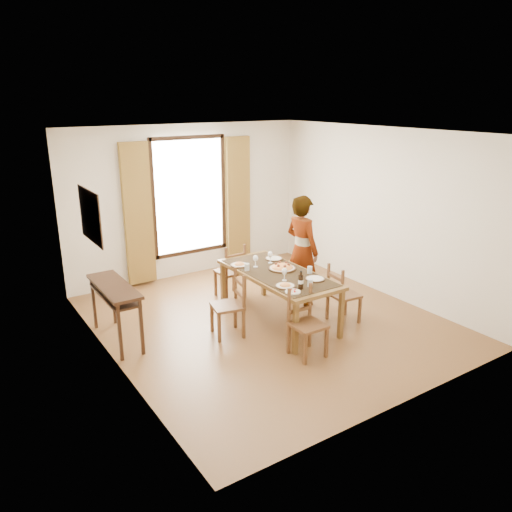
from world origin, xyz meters
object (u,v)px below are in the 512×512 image
dining_table (278,276)px  pasta_platter (282,266)px  console_table (114,293)px  man (302,250)px

dining_table → pasta_platter: (0.12, 0.06, 0.11)m
console_table → pasta_platter: pasta_platter is taller
man → pasta_platter: bearing=110.8°
man → pasta_platter: size_ratio=4.33×
console_table → pasta_platter: 2.36m
pasta_platter → console_table: bearing=164.9°
console_table → man: 2.90m
man → console_table: bearing=77.9°
dining_table → man: 0.82m
console_table → dining_table: 2.26m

